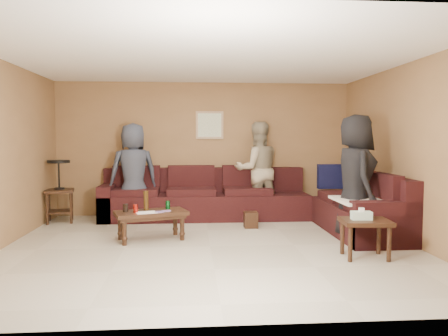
# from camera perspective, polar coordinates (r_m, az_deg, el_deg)

# --- Properties ---
(room) EXTENTS (5.60, 5.50, 2.50)m
(room) POSITION_cam_1_polar(r_m,az_deg,el_deg) (5.80, -1.84, 5.94)
(room) COLOR #BDB6A0
(room) RESTS_ON ground
(sectional_sofa) EXTENTS (4.65, 2.90, 0.97)m
(sectional_sofa) POSITION_cam_1_polar(r_m,az_deg,el_deg) (7.47, 3.94, -4.78)
(sectional_sofa) COLOR black
(sectional_sofa) RESTS_ON ground
(coffee_table) EXTENTS (1.10, 0.78, 0.70)m
(coffee_table) POSITION_cam_1_polar(r_m,az_deg,el_deg) (6.36, -9.57, -6.10)
(coffee_table) COLOR #331D11
(coffee_table) RESTS_ON ground
(end_table_left) EXTENTS (0.57, 0.57, 1.08)m
(end_table_left) POSITION_cam_1_polar(r_m,az_deg,el_deg) (8.06, -20.71, -2.69)
(end_table_left) COLOR #331D11
(end_table_left) RESTS_ON ground
(side_table_right) EXTENTS (0.61, 0.51, 0.62)m
(side_table_right) POSITION_cam_1_polar(r_m,az_deg,el_deg) (5.61, 17.90, -7.07)
(side_table_right) COLOR #331D11
(side_table_right) RESTS_ON ground
(waste_bin) EXTENTS (0.22, 0.22, 0.26)m
(waste_bin) POSITION_cam_1_polar(r_m,az_deg,el_deg) (7.17, 3.50, -6.76)
(waste_bin) COLOR #331D11
(waste_bin) RESTS_ON ground
(wall_art) EXTENTS (0.52, 0.04, 0.52)m
(wall_art) POSITION_cam_1_polar(r_m,az_deg,el_deg) (8.28, -1.89, 5.62)
(wall_art) COLOR tan
(wall_art) RESTS_ON ground
(person_left) EXTENTS (0.97, 0.78, 1.72)m
(person_left) POSITION_cam_1_polar(r_m,az_deg,el_deg) (7.84, -11.75, -0.52)
(person_left) COLOR #323745
(person_left) RESTS_ON ground
(person_middle) EXTENTS (0.93, 0.77, 1.75)m
(person_middle) POSITION_cam_1_polar(r_m,az_deg,el_deg) (8.00, 4.39, -0.24)
(person_middle) COLOR tan
(person_middle) RESTS_ON ground
(person_right) EXTENTS (0.60, 0.90, 1.80)m
(person_right) POSITION_cam_1_polar(r_m,az_deg,el_deg) (6.53, 16.80, -1.15)
(person_right) COLOR black
(person_right) RESTS_ON ground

